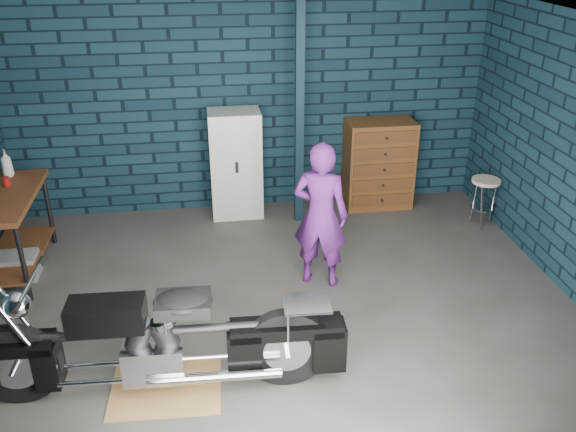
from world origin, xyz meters
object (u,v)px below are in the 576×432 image
(storage_bin, at_px, (17,266))
(person, at_px, (321,215))
(tool_chest, at_px, (379,164))
(workbench, at_px, (12,234))
(shop_stool, at_px, (483,203))
(locker, at_px, (236,164))
(motorcycle, at_px, (160,335))

(storage_bin, bearing_deg, person, -9.72)
(storage_bin, bearing_deg, tool_chest, 16.02)
(workbench, xyz_separation_m, shop_stool, (5.46, 0.32, -0.14))
(tool_chest, bearing_deg, storage_bin, -163.98)
(workbench, xyz_separation_m, locker, (2.47, 1.10, 0.23))
(storage_bin, height_order, locker, locker)
(workbench, distance_m, storage_bin, 0.35)
(motorcycle, distance_m, storage_bin, 2.62)
(storage_bin, bearing_deg, workbench, 98.41)
(workbench, xyz_separation_m, tool_chest, (4.34, 1.10, 0.13))
(motorcycle, bearing_deg, tool_chest, 52.88)
(storage_bin, height_order, shop_stool, shop_stool)
(storage_bin, distance_m, shop_stool, 5.46)
(motorcycle, height_order, shop_stool, motorcycle)
(person, relative_size, locker, 1.13)
(person, height_order, storage_bin, person)
(motorcycle, height_order, storage_bin, motorcycle)
(locker, bearing_deg, person, -67.46)
(locker, relative_size, tool_chest, 1.18)
(motorcycle, distance_m, locker, 3.35)
(workbench, height_order, locker, locker)
(shop_stool, bearing_deg, workbench, -176.70)
(person, xyz_separation_m, shop_stool, (2.25, 1.00, -0.46))
(workbench, xyz_separation_m, storage_bin, (0.02, -0.14, -0.32))
(person, height_order, shop_stool, person)
(tool_chest, distance_m, shop_stool, 1.40)
(workbench, relative_size, person, 0.90)
(person, distance_m, storage_bin, 3.30)
(locker, height_order, shop_stool, locker)
(shop_stool, bearing_deg, motorcycle, -147.20)
(workbench, distance_m, shop_stool, 5.47)
(person, distance_m, locker, 1.94)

